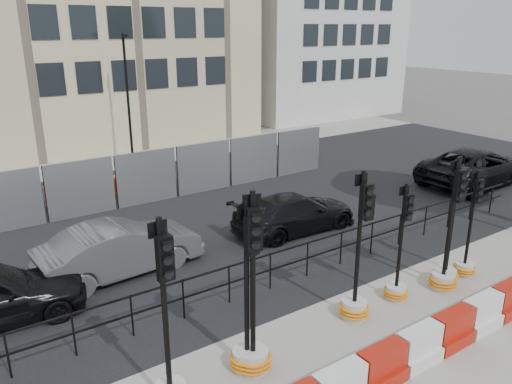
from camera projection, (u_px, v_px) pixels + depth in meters
ground at (338, 296)px, 12.30m from camera, size 120.00×120.00×0.00m
sidewalk_near at (442, 359)px, 9.94m from camera, size 40.00×6.00×0.02m
road at (202, 212)px, 17.78m from camera, size 40.00×14.00×0.03m
sidewalk_far at (116, 159)px, 24.84m from camera, size 40.00×4.00×0.02m
building_white at (307, 1)px, 36.07m from camera, size 12.00×9.06×16.00m
kerb_railing at (308, 253)px, 13.02m from camera, size 18.00×0.04×1.00m
heras_fencing at (157, 177)px, 19.43m from camera, size 14.33×1.72×2.00m
lamp_post_far at (128, 96)px, 23.29m from camera, size 0.12×0.56×6.00m
barrier_row at (435, 339)px, 9.99m from camera, size 12.55×0.50×0.80m
traffic_signal_a at (169, 371)px, 8.49m from camera, size 0.70×0.70×3.55m
traffic_signal_b at (248, 331)px, 9.43m from camera, size 0.69×0.69×3.49m
traffic_signal_c at (253, 337)px, 9.40m from camera, size 0.72×0.72×3.66m
traffic_signal_d at (357, 285)px, 11.13m from camera, size 0.69×0.69×3.49m
traffic_signal_e at (398, 277)px, 11.96m from camera, size 0.58×0.58×2.95m
traffic_signal_f at (446, 260)px, 12.37m from camera, size 0.67×0.67×3.42m
traffic_signal_g at (448, 259)px, 12.65m from camera, size 0.67×0.67×3.39m
traffic_signal_h at (466, 255)px, 13.12m from camera, size 0.57×0.57×2.92m
car_b at (121, 249)px, 13.22m from camera, size 2.16×4.56×1.43m
car_c at (295, 213)px, 16.01m from camera, size 1.94×4.35×1.24m
car_d at (476, 167)px, 20.71m from camera, size 2.81×5.65×1.54m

